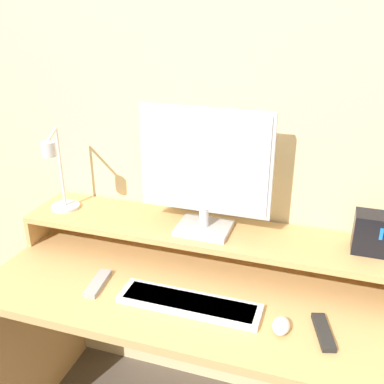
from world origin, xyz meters
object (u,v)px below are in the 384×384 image
monitor (204,169)px  mouse (281,326)px  keyboard (189,303)px  remote_control (98,283)px  router_dock (370,233)px  desk_lamp (58,177)px  remote_secondary (323,332)px

monitor → mouse: 0.56m
keyboard → remote_control: size_ratio=2.94×
router_dock → monitor: bearing=-176.8°
router_dock → remote_control: 0.91m
remote_control → mouse: bearing=-2.9°
desk_lamp → remote_secondary: bearing=-12.4°
desk_lamp → router_dock: bearing=4.6°
monitor → remote_control: 0.53m
mouse → router_dock: bearing=55.3°
router_dock → keyboard: (-0.52, -0.30, -0.18)m
router_dock → remote_control: size_ratio=0.87×
remote_control → remote_secondary: (0.74, -0.01, 0.00)m
monitor → desk_lamp: monitor is taller
remote_secondary → remote_control: bearing=179.3°
desk_lamp → remote_secondary: desk_lamp is taller
desk_lamp → remote_control: 0.43m
router_dock → keyboard: router_dock is taller
desk_lamp → remote_control: size_ratio=2.15×
remote_control → remote_secondary: 0.74m
router_dock → keyboard: bearing=-149.6°
router_dock → remote_control: bearing=-160.7°
monitor → mouse: size_ratio=5.95×
mouse → remote_control: mouse is taller
monitor → router_dock: monitor is taller
keyboard → remote_control: 0.33m
mouse → remote_secondary: bearing=10.8°
monitor → keyboard: 0.44m
mouse → keyboard: bearing=175.3°
keyboard → remote_secondary: bearing=-0.2°
monitor → mouse: (0.33, -0.30, -0.34)m
keyboard → mouse: size_ratio=5.85×
monitor → desk_lamp: size_ratio=1.39×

